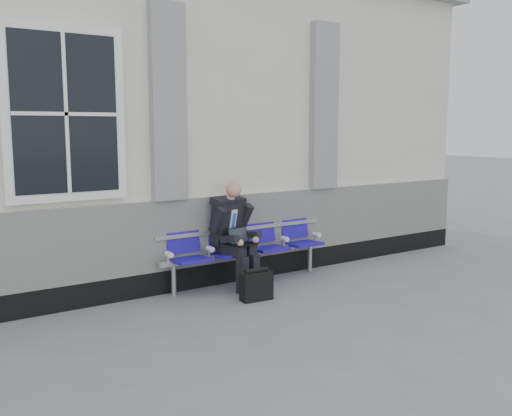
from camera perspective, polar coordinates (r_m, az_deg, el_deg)
ground at (r=5.67m, az=-17.02°, el=-14.09°), size 70.00×70.00×0.00m
bench at (r=7.75m, az=-0.99°, el=-3.48°), size 2.60×0.47×0.91m
businessman at (r=7.45m, az=-2.26°, el=-2.30°), size 0.60×0.80×1.41m
briefcase at (r=7.03m, az=0.04°, el=-7.75°), size 0.40×0.20×0.40m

